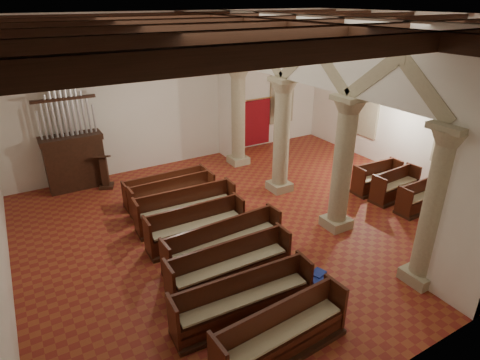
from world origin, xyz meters
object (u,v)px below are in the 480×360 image
Objects in this scene: pipe_organ at (73,152)px; nave_pew_0 at (281,339)px; lectern at (105,174)px; aisle_pew_0 at (419,201)px; processional_banner at (281,128)px.

pipe_organ is 10.34m from nave_pew_0.
nave_pew_0 is at bearing -62.46° from lectern.
nave_pew_0 reaches higher than aisle_pew_0.
nave_pew_0 is (-7.21, -10.09, -0.44)m from processional_banner.
pipe_organ is 2.61× the size of aisle_pew_0.
pipe_organ is at bearing -175.45° from processional_banner.
aisle_pew_0 is at bearing -84.38° from processional_banner.
pipe_organ is 1.77× the size of processional_banner.
processional_banner is (8.35, 0.60, 0.25)m from lectern.
pipe_organ reaches higher than nave_pew_0.
lectern is at bearing 93.32° from nave_pew_0.
aisle_pew_0 is at bearing 15.30° from nave_pew_0.
lectern is at bearing -34.77° from pipe_organ.
processional_banner is 0.84× the size of nave_pew_0.
nave_pew_0 is (1.14, -9.49, -0.19)m from lectern.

